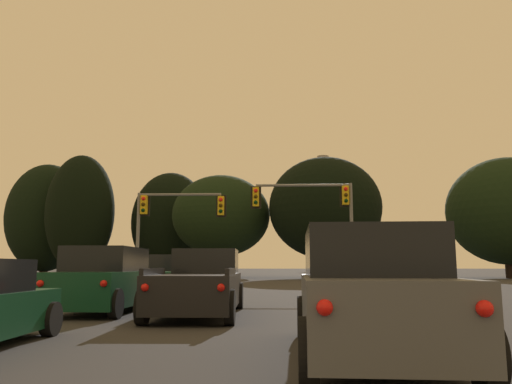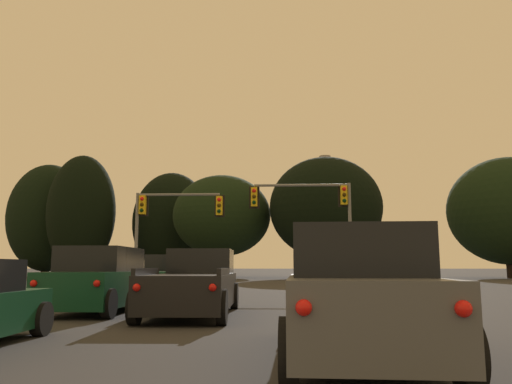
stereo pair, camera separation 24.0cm
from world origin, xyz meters
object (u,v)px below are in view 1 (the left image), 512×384
object	(u,v)px
pickup_truck_left_lane_front	(165,278)
traffic_light_overhead_left	(168,215)
suv_right_lane_third	(368,294)
suv_left_lane_second	(105,280)
traffic_light_overhead_right	(317,208)
pickup_truck_center_lane_second	(200,285)
smokestack	(324,224)

from	to	relation	value
pickup_truck_left_lane_front	traffic_light_overhead_left	distance (m)	7.10
suv_right_lane_third	suv_left_lane_second	world-z (taller)	same
pickup_truck_left_lane_front	traffic_light_overhead_right	world-z (taller)	traffic_light_overhead_right
suv_right_lane_third	pickup_truck_left_lane_front	size ratio (longest dim) A/B	0.90
suv_right_lane_third	suv_left_lane_second	size ratio (longest dim) A/B	1.02
suv_left_lane_second	traffic_light_overhead_right	distance (m)	14.93
pickup_truck_center_lane_second	pickup_truck_left_lane_front	distance (m)	7.77
traffic_light_overhead_right	suv_left_lane_second	bearing A→B (deg)	-120.41
suv_right_lane_third	pickup_truck_left_lane_front	distance (m)	14.89
suv_right_lane_third	pickup_truck_center_lane_second	world-z (taller)	suv_right_lane_third
pickup_truck_left_lane_front	smokestack	xyz separation A→B (m)	(23.01, 154.61, 15.10)
suv_right_lane_third	pickup_truck_left_lane_front	xyz separation A→B (m)	(-5.94, 13.65, -0.09)
pickup_truck_left_lane_front	smokestack	world-z (taller)	smokestack
pickup_truck_center_lane_second	pickup_truck_left_lane_front	size ratio (longest dim) A/B	1.00
suv_right_lane_third	suv_left_lane_second	distance (m)	9.42
pickup_truck_center_lane_second	smokestack	distance (m)	163.93
traffic_light_overhead_right	smokestack	bearing A→B (deg)	83.86
suv_right_lane_third	pickup_truck_center_lane_second	bearing A→B (deg)	120.97
traffic_light_overhead_left	smokestack	xyz separation A→B (m)	(24.24, 148.44, 11.80)
traffic_light_overhead_right	traffic_light_overhead_left	world-z (taller)	traffic_light_overhead_right
suv_right_lane_third	pickup_truck_center_lane_second	size ratio (longest dim) A/B	0.90
pickup_truck_center_lane_second	smokestack	size ratio (longest dim) A/B	0.14
suv_right_lane_third	traffic_light_overhead_right	xyz separation A→B (m)	(1.06, 19.52, 3.56)
smokestack	traffic_light_overhead_left	bearing A→B (deg)	-99.27
pickup_truck_center_lane_second	traffic_light_overhead_right	size ratio (longest dim) A/B	0.95
suv_right_lane_third	traffic_light_overhead_left	world-z (taller)	traffic_light_overhead_left
suv_left_lane_second	smokestack	bearing A→B (deg)	81.72
suv_left_lane_second	traffic_light_overhead_left	distance (m)	13.23
pickup_truck_center_lane_second	smokestack	bearing A→B (deg)	81.83
pickup_truck_center_lane_second	suv_left_lane_second	bearing A→B (deg)	165.39
pickup_truck_center_lane_second	traffic_light_overhead_left	bearing A→B (deg)	104.65
suv_right_lane_third	suv_left_lane_second	bearing A→B (deg)	134.56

